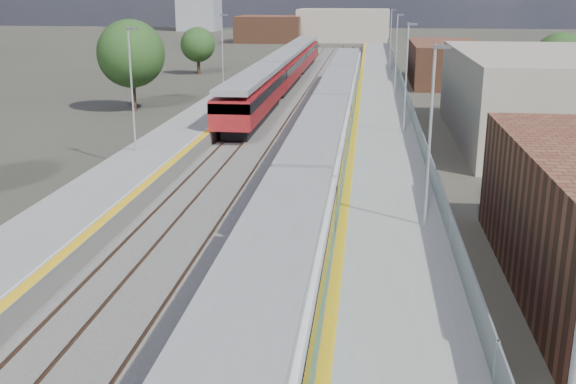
# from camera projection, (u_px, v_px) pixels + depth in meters

# --- Properties ---
(ground) EXTENTS (320.00, 320.00, 0.00)m
(ground) POSITION_uv_depth(u_px,v_px,m) (319.00, 123.00, 56.19)
(ground) COLOR #47443A
(ground) RESTS_ON ground
(ballast_bed) EXTENTS (10.50, 155.00, 0.06)m
(ballast_bed) POSITION_uv_depth(u_px,v_px,m) (295.00, 117.00, 58.82)
(ballast_bed) COLOR #565451
(ballast_bed) RESTS_ON ground
(tracks) EXTENTS (8.96, 160.00, 0.17)m
(tracks) POSITION_uv_depth(u_px,v_px,m) (304.00, 113.00, 60.32)
(tracks) COLOR #4C3323
(tracks) RESTS_ON ground
(platform_right) EXTENTS (4.70, 155.00, 8.52)m
(platform_right) POSITION_uv_depth(u_px,v_px,m) (382.00, 113.00, 57.81)
(platform_right) COLOR slate
(platform_right) RESTS_ON ground
(platform_left) EXTENTS (4.30, 155.00, 8.52)m
(platform_left) POSITION_uv_depth(u_px,v_px,m) (219.00, 110.00, 59.44)
(platform_left) COLOR slate
(platform_left) RESTS_ON ground
(green_train) EXTENTS (2.88, 80.12, 3.17)m
(green_train) POSITION_uv_depth(u_px,v_px,m) (330.00, 118.00, 46.12)
(green_train) COLOR black
(green_train) RESTS_ON ground
(red_train) EXTENTS (3.05, 61.76, 3.85)m
(red_train) POSITION_uv_depth(u_px,v_px,m) (284.00, 68.00, 76.02)
(red_train) COLOR black
(red_train) RESTS_ON ground
(tree_b) EXTENTS (6.08, 6.08, 8.24)m
(tree_b) POSITION_uv_depth(u_px,v_px,m) (131.00, 54.00, 60.49)
(tree_b) COLOR #382619
(tree_b) RESTS_ON ground
(tree_c) EXTENTS (4.55, 4.55, 6.16)m
(tree_c) POSITION_uv_depth(u_px,v_px,m) (198.00, 45.00, 88.78)
(tree_c) COLOR #382619
(tree_c) RESTS_ON ground
(tree_d) EXTENTS (5.18, 5.18, 7.02)m
(tree_d) POSITION_uv_depth(u_px,v_px,m) (560.00, 61.00, 62.28)
(tree_d) COLOR #382619
(tree_d) RESTS_ON ground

